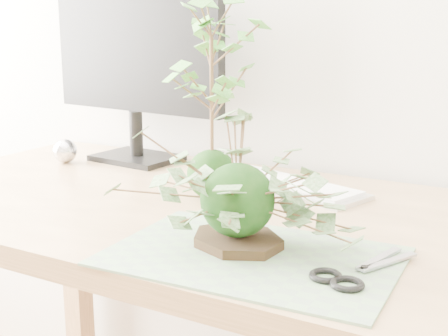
% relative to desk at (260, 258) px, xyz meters
% --- Properties ---
extents(desk, '(1.60, 0.70, 0.74)m').
position_rel_desk_xyz_m(desk, '(0.00, 0.00, 0.00)').
color(desk, tan).
rests_on(desk, ground_plane).
extents(cutting_mat, '(0.44, 0.30, 0.00)m').
position_rel_desk_xyz_m(cutting_mat, '(0.09, -0.20, 0.09)').
color(cutting_mat, slate).
rests_on(cutting_mat, desk).
extents(stone_dish, '(0.20, 0.20, 0.01)m').
position_rel_desk_xyz_m(stone_dish, '(0.05, -0.18, 0.10)').
color(stone_dish, black).
rests_on(stone_dish, cutting_mat).
extents(ivy_kokedama, '(0.42, 0.42, 0.23)m').
position_rel_desk_xyz_m(ivy_kokedama, '(0.05, -0.18, 0.22)').
color(ivy_kokedama, black).
rests_on(ivy_kokedama, stone_dish).
extents(maple_kokedama, '(0.28, 0.28, 0.41)m').
position_rel_desk_xyz_m(maple_kokedama, '(-0.13, 0.04, 0.38)').
color(maple_kokedama, black).
rests_on(maple_kokedama, desk).
extents(keyboard, '(0.43, 0.24, 0.02)m').
position_rel_desk_xyz_m(keyboard, '(-0.06, 0.19, 0.10)').
color(keyboard, silver).
rests_on(keyboard, desk).
extents(monitor, '(0.51, 0.16, 0.45)m').
position_rel_desk_xyz_m(monitor, '(-0.47, 0.25, 0.35)').
color(monitor, black).
rests_on(monitor, desk).
extents(foil_ball, '(0.06, 0.06, 0.06)m').
position_rel_desk_xyz_m(foil_ball, '(-0.60, 0.13, 0.12)').
color(foil_ball, white).
rests_on(foil_ball, desk).
extents(scissors, '(0.09, 0.19, 0.01)m').
position_rel_desk_xyz_m(scissors, '(0.25, -0.22, 0.10)').
color(scissors, gray).
rests_on(scissors, cutting_mat).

